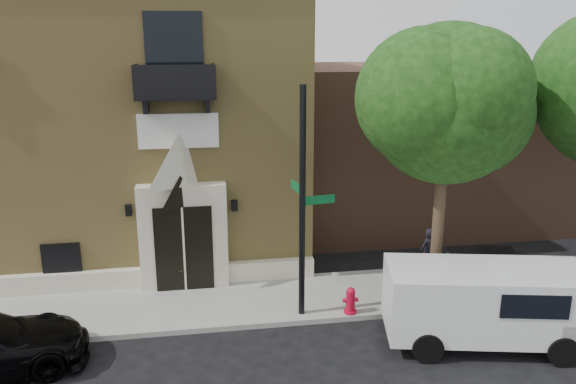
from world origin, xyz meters
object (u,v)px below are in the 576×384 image
Objects in this scene: fire_hydrant at (350,300)px; pedestrian_near at (427,253)px; street_sign at (303,204)px; dumpster at (482,272)px; cargo_van at (494,303)px.

pedestrian_near is (3.00, 1.91, 0.45)m from fire_hydrant.
dumpster is at bearing -3.34° from street_sign.
cargo_van is 3.19× the size of pedestrian_near.
street_sign is at bearing 170.50° from fire_hydrant.
cargo_van reaches higher than dumpster.
street_sign reaches higher than dumpster.
street_sign is 3.80× the size of pedestrian_near.
fire_hydrant is (1.31, -0.22, -2.76)m from street_sign.
fire_hydrant is at bearing -160.89° from dumpster.
fire_hydrant is (-3.15, 1.87, -0.61)m from cargo_van.
pedestrian_near is at bearing 144.64° from dumpster.
street_sign is at bearing 166.85° from cargo_van.
pedestrian_near reaches higher than fire_hydrant.
fire_hydrant is 3.58m from pedestrian_near.
dumpster is (1.06, 2.56, -0.34)m from cargo_van.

